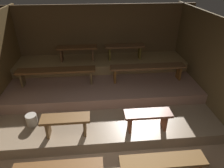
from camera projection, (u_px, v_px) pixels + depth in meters
ground at (105, 118)px, 5.01m from camera, size 5.89×5.35×0.08m
wall_back at (100, 42)px, 6.38m from camera, size 5.89×0.06×2.34m
wall_right at (215, 71)px, 4.60m from camera, size 0.06×5.35×2.34m
platform_lower at (104, 99)px, 5.41m from camera, size 5.09×3.41×0.27m
platform_middle at (103, 81)px, 5.74m from camera, size 5.09×2.32×0.27m
platform_upper at (102, 64)px, 6.16m from camera, size 5.09×1.03×0.27m
bench_floor_right at (162, 163)px, 3.39m from camera, size 1.48×0.32×0.43m
bench_lower_left at (66, 122)px, 3.94m from camera, size 0.97×0.32×0.43m
bench_lower_right at (148, 117)px, 4.07m from camera, size 0.97×0.32×0.43m
bench_middle_left at (56, 72)px, 5.16m from camera, size 2.04×0.32×0.43m
bench_middle_right at (148, 68)px, 5.35m from camera, size 2.04×0.32×0.43m
bench_upper_left at (77, 50)px, 5.88m from camera, size 1.17×0.32×0.43m
bench_upper_right at (125, 48)px, 5.99m from camera, size 1.17×0.32×0.43m
pail_lower at (32, 120)px, 4.29m from camera, size 0.24×0.24×0.25m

